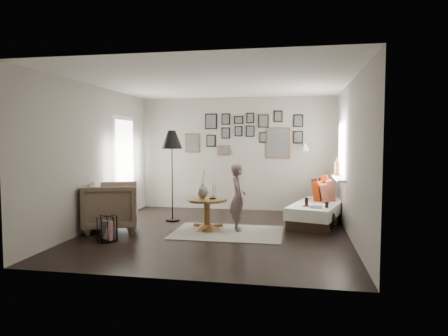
% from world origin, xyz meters
% --- Properties ---
extents(ground, '(4.80, 4.80, 0.00)m').
position_xyz_m(ground, '(0.00, 0.00, 0.00)').
color(ground, black).
rests_on(ground, ground).
extents(wall_back, '(4.50, 0.00, 4.50)m').
position_xyz_m(wall_back, '(0.00, 2.40, 1.30)').
color(wall_back, gray).
rests_on(wall_back, ground).
extents(wall_front, '(4.50, 0.00, 4.50)m').
position_xyz_m(wall_front, '(0.00, -2.40, 1.30)').
color(wall_front, gray).
rests_on(wall_front, ground).
extents(wall_left, '(0.00, 4.80, 4.80)m').
position_xyz_m(wall_left, '(-2.25, 0.00, 1.30)').
color(wall_left, gray).
rests_on(wall_left, ground).
extents(wall_right, '(0.00, 4.80, 4.80)m').
position_xyz_m(wall_right, '(2.25, 0.00, 1.30)').
color(wall_right, gray).
rests_on(wall_right, ground).
extents(ceiling, '(4.80, 4.80, 0.00)m').
position_xyz_m(ceiling, '(0.00, 0.00, 2.60)').
color(ceiling, white).
rests_on(ceiling, wall_back).
extents(door_left, '(0.00, 2.14, 2.14)m').
position_xyz_m(door_left, '(-2.23, 1.20, 1.05)').
color(door_left, white).
rests_on(door_left, wall_left).
extents(window_right, '(0.15, 1.32, 1.30)m').
position_xyz_m(window_right, '(2.18, 1.34, 0.93)').
color(window_right, white).
rests_on(window_right, wall_right).
extents(gallery_wall, '(2.74, 0.03, 1.08)m').
position_xyz_m(gallery_wall, '(0.29, 2.38, 1.74)').
color(gallery_wall, brown).
rests_on(gallery_wall, wall_back).
extents(wall_sconce, '(0.18, 0.36, 0.16)m').
position_xyz_m(wall_sconce, '(1.55, 2.13, 1.46)').
color(wall_sconce, white).
rests_on(wall_sconce, wall_back).
extents(rug, '(1.90, 1.33, 0.01)m').
position_xyz_m(rug, '(0.20, 0.02, 0.01)').
color(rug, beige).
rests_on(rug, ground).
extents(pedestal_table, '(0.73, 0.73, 0.57)m').
position_xyz_m(pedestal_table, '(-0.20, 0.16, 0.26)').
color(pedestal_table, brown).
rests_on(pedestal_table, ground).
extents(vase, '(0.21, 0.21, 0.52)m').
position_xyz_m(vase, '(-0.28, 0.18, 0.73)').
color(vase, black).
rests_on(vase, pedestal_table).
extents(candles, '(0.12, 0.12, 0.27)m').
position_xyz_m(candles, '(-0.09, 0.16, 0.70)').
color(candles, black).
rests_on(candles, pedestal_table).
extents(daybed, '(1.26, 1.96, 0.89)m').
position_xyz_m(daybed, '(1.78, 1.15, 0.28)').
color(daybed, black).
rests_on(daybed, ground).
extents(magazine_on_daybed, '(0.23, 0.29, 0.01)m').
position_xyz_m(magazine_on_daybed, '(1.73, 0.51, 0.42)').
color(magazine_on_daybed, black).
rests_on(magazine_on_daybed, daybed).
extents(armchair, '(1.22, 1.20, 0.86)m').
position_xyz_m(armchair, '(-1.90, -0.11, 0.43)').
color(armchair, brown).
rests_on(armchair, ground).
extents(armchair_cushion, '(0.50, 0.51, 0.18)m').
position_xyz_m(armchair_cushion, '(-1.87, -0.06, 0.48)').
color(armchair_cushion, beige).
rests_on(armchair_cushion, armchair).
extents(floor_lamp, '(0.42, 0.42, 1.81)m').
position_xyz_m(floor_lamp, '(-1.06, 0.85, 1.56)').
color(floor_lamp, black).
rests_on(floor_lamp, ground).
extents(magazine_basket, '(0.42, 0.42, 0.40)m').
position_xyz_m(magazine_basket, '(-1.60, -0.89, 0.20)').
color(magazine_basket, black).
rests_on(magazine_basket, ground).
extents(demijohn_large, '(0.38, 0.38, 0.57)m').
position_xyz_m(demijohn_large, '(1.56, 0.60, 0.22)').
color(demijohn_large, black).
rests_on(demijohn_large, ground).
extents(demijohn_small, '(0.33, 0.33, 0.52)m').
position_xyz_m(demijohn_small, '(1.91, 0.48, 0.20)').
color(demijohn_small, black).
rests_on(demijohn_small, ground).
extents(child, '(0.41, 0.50, 1.19)m').
position_xyz_m(child, '(0.36, 0.22, 0.60)').
color(child, '#65524F').
rests_on(child, ground).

